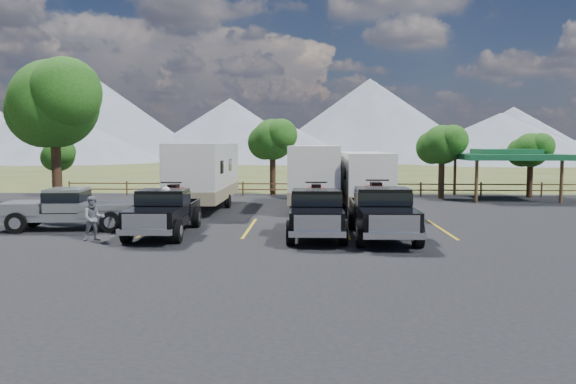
{
  "coord_description": "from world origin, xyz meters",
  "views": [
    {
      "loc": [
        0.5,
        -19.35,
        3.61
      ],
      "look_at": [
        -0.37,
        3.59,
        1.6
      ],
      "focal_mm": 35.0,
      "sensor_mm": 36.0,
      "label": 1
    }
  ],
  "objects_px": {
    "person_b": "(94,218)",
    "pickup_silver": "(71,208)",
    "trailer_right": "(363,180)",
    "person_a": "(166,211)",
    "rig_right": "(381,210)",
    "tree_big_nw": "(54,104)",
    "pavilion": "(505,156)",
    "trailer_left": "(204,175)",
    "rig_center": "(316,211)",
    "rig_left": "(165,210)",
    "trailer_center": "(314,176)"
  },
  "relations": [
    {
      "from": "person_b",
      "to": "rig_center",
      "type": "bearing_deg",
      "value": -18.89
    },
    {
      "from": "tree_big_nw",
      "to": "person_a",
      "type": "height_order",
      "value": "tree_big_nw"
    },
    {
      "from": "pickup_silver",
      "to": "trailer_left",
      "type": "bearing_deg",
      "value": 145.0
    },
    {
      "from": "pickup_silver",
      "to": "person_a",
      "type": "bearing_deg",
      "value": 67.21
    },
    {
      "from": "person_b",
      "to": "tree_big_nw",
      "type": "bearing_deg",
      "value": 93.11
    },
    {
      "from": "rig_left",
      "to": "person_b",
      "type": "distance_m",
      "value": 2.73
    },
    {
      "from": "tree_big_nw",
      "to": "rig_center",
      "type": "distance_m",
      "value": 15.7
    },
    {
      "from": "tree_big_nw",
      "to": "pavilion",
      "type": "xyz_separation_m",
      "value": [
        25.55,
        7.97,
        -2.81
      ]
    },
    {
      "from": "trailer_center",
      "to": "trailer_right",
      "type": "relative_size",
      "value": 1.11
    },
    {
      "from": "rig_right",
      "to": "trailer_center",
      "type": "height_order",
      "value": "trailer_center"
    },
    {
      "from": "tree_big_nw",
      "to": "rig_center",
      "type": "xyz_separation_m",
      "value": [
        13.33,
        -6.92,
        -4.59
      ]
    },
    {
      "from": "tree_big_nw",
      "to": "pavilion",
      "type": "relative_size",
      "value": 1.26
    },
    {
      "from": "tree_big_nw",
      "to": "trailer_left",
      "type": "xyz_separation_m",
      "value": [
        7.35,
        1.78,
        -3.71
      ]
    },
    {
      "from": "rig_right",
      "to": "trailer_center",
      "type": "relative_size",
      "value": 0.65
    },
    {
      "from": "person_b",
      "to": "pickup_silver",
      "type": "bearing_deg",
      "value": 98.35
    },
    {
      "from": "rig_right",
      "to": "person_a",
      "type": "xyz_separation_m",
      "value": [
        -8.29,
        0.17,
        -0.08
      ]
    },
    {
      "from": "person_a",
      "to": "person_b",
      "type": "distance_m",
      "value": 2.67
    },
    {
      "from": "tree_big_nw",
      "to": "rig_right",
      "type": "xyz_separation_m",
      "value": [
        15.78,
        -7.18,
        -4.54
      ]
    },
    {
      "from": "person_b",
      "to": "person_a",
      "type": "bearing_deg",
      "value": 0.8
    },
    {
      "from": "pavilion",
      "to": "rig_right",
      "type": "xyz_separation_m",
      "value": [
        -9.77,
        -15.16,
        -1.73
      ]
    },
    {
      "from": "pavilion",
      "to": "trailer_right",
      "type": "distance_m",
      "value": 11.82
    },
    {
      "from": "trailer_left",
      "to": "trailer_right",
      "type": "bearing_deg",
      "value": -3.29
    },
    {
      "from": "rig_left",
      "to": "rig_right",
      "type": "relative_size",
      "value": 0.94
    },
    {
      "from": "trailer_center",
      "to": "trailer_right",
      "type": "height_order",
      "value": "trailer_center"
    },
    {
      "from": "tree_big_nw",
      "to": "trailer_right",
      "type": "height_order",
      "value": "tree_big_nw"
    },
    {
      "from": "rig_center",
      "to": "person_a",
      "type": "distance_m",
      "value": 5.84
    },
    {
      "from": "rig_left",
      "to": "trailer_right",
      "type": "xyz_separation_m",
      "value": [
        8.51,
        7.99,
        0.66
      ]
    },
    {
      "from": "trailer_left",
      "to": "trailer_center",
      "type": "relative_size",
      "value": 1.03
    },
    {
      "from": "person_a",
      "to": "pickup_silver",
      "type": "bearing_deg",
      "value": -42.73
    },
    {
      "from": "trailer_left",
      "to": "person_b",
      "type": "bearing_deg",
      "value": -101.79
    },
    {
      "from": "trailer_right",
      "to": "person_b",
      "type": "height_order",
      "value": "trailer_right"
    },
    {
      "from": "rig_center",
      "to": "trailer_center",
      "type": "height_order",
      "value": "trailer_center"
    },
    {
      "from": "rig_right",
      "to": "pavilion",
      "type": "bearing_deg",
      "value": 56.94
    },
    {
      "from": "pavilion",
      "to": "tree_big_nw",
      "type": "bearing_deg",
      "value": -162.66
    },
    {
      "from": "tree_big_nw",
      "to": "trailer_left",
      "type": "bearing_deg",
      "value": 13.62
    },
    {
      "from": "pavilion",
      "to": "trailer_left",
      "type": "bearing_deg",
      "value": -161.21
    },
    {
      "from": "trailer_center",
      "to": "person_b",
      "type": "distance_m",
      "value": 13.22
    },
    {
      "from": "trailer_center",
      "to": "person_a",
      "type": "bearing_deg",
      "value": -122.21
    },
    {
      "from": "tree_big_nw",
      "to": "person_b",
      "type": "xyz_separation_m",
      "value": [
        5.17,
        -8.33,
        -4.74
      ]
    },
    {
      "from": "tree_big_nw",
      "to": "pavilion",
      "type": "distance_m",
      "value": 26.91
    },
    {
      "from": "pavilion",
      "to": "rig_center",
      "type": "height_order",
      "value": "pavilion"
    },
    {
      "from": "rig_center",
      "to": "rig_right",
      "type": "bearing_deg",
      "value": -6.07
    },
    {
      "from": "pickup_silver",
      "to": "rig_right",
      "type": "bearing_deg",
      "value": 77.22
    },
    {
      "from": "rig_center",
      "to": "trailer_center",
      "type": "bearing_deg",
      "value": 90.3
    },
    {
      "from": "pickup_silver",
      "to": "rig_center",
      "type": "bearing_deg",
      "value": 77.14
    },
    {
      "from": "rig_left",
      "to": "person_b",
      "type": "relative_size",
      "value": 3.65
    },
    {
      "from": "trailer_left",
      "to": "rig_left",
      "type": "bearing_deg",
      "value": -89.32
    },
    {
      "from": "trailer_right",
      "to": "person_a",
      "type": "relative_size",
      "value": 4.68
    },
    {
      "from": "pavilion",
      "to": "person_a",
      "type": "height_order",
      "value": "pavilion"
    },
    {
      "from": "trailer_right",
      "to": "pickup_silver",
      "type": "bearing_deg",
      "value": -153.03
    }
  ]
}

